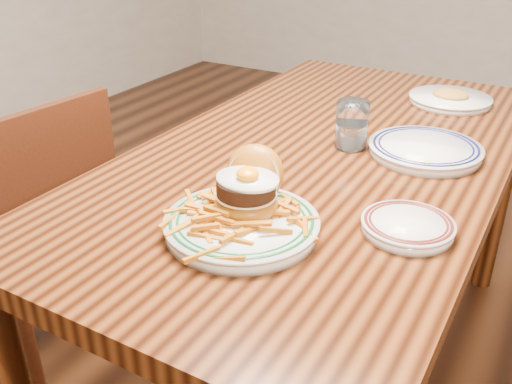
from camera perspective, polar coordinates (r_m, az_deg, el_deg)
The scene contains 8 objects.
floor at distance 1.88m, azimuth 5.70°, elevation -17.27°, with size 6.00×6.00×0.00m, color black.
table at distance 1.49m, azimuth 6.85°, elevation 1.19°, with size 0.85×1.60×0.75m.
chair_left at distance 1.79m, azimuth -20.63°, elevation -3.40°, with size 0.43×0.43×0.85m.
main_plate at distance 1.08m, azimuth -1.22°, elevation -1.83°, with size 0.29×0.31×0.14m.
side_plate at distance 1.11m, azimuth 14.94°, elevation -3.24°, with size 0.18×0.18×0.03m.
rear_plate at distance 1.46m, azimuth 16.55°, elevation 4.14°, with size 0.27×0.27×0.03m.
water_glass at distance 1.46m, azimuth 9.55°, elevation 6.38°, with size 0.08×0.08×0.12m.
far_plate at distance 1.88m, azimuth 18.84°, elevation 8.80°, with size 0.25×0.25×0.04m.
Camera 1 is at (0.51, -1.24, 1.31)m, focal length 40.00 mm.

